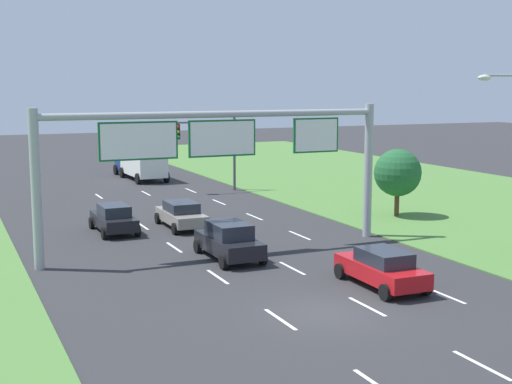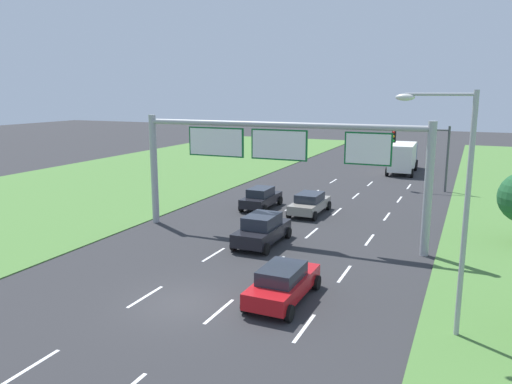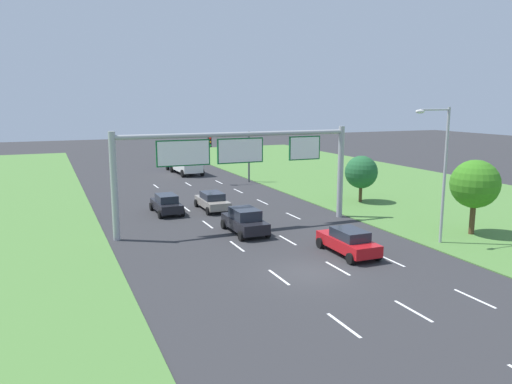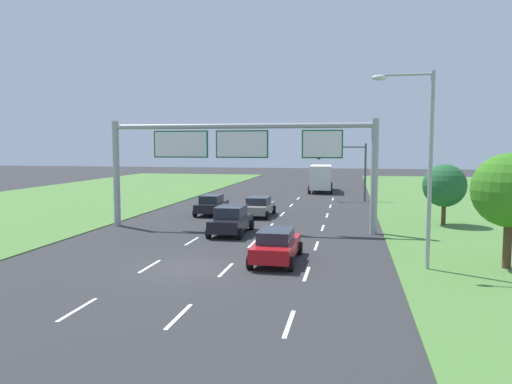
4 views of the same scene
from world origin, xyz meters
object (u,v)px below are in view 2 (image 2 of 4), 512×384
sign_gantry (275,154)px  box_truck (403,156)px  car_mid_lane (261,198)px  street_lamp (456,194)px  car_lead_silver (262,229)px  traffic_light_mast (424,146)px  car_far_ahead (310,203)px  car_near_red (283,283)px

sign_gantry → box_truck: bearing=82.7°
car_mid_lane → street_lamp: 20.83m
car_lead_silver → traffic_light_mast: traffic_light_mast is taller
car_far_ahead → traffic_light_mast: traffic_light_mast is taller
car_far_ahead → street_lamp: street_lamp is taller
box_truck → traffic_light_mast: 10.21m
car_near_red → car_far_ahead: 15.08m
traffic_light_mast → sign_gantry: bearing=-109.3°
car_lead_silver → box_truck: size_ratio=0.55×
car_lead_silver → car_mid_lane: 8.80m
car_lead_silver → car_near_red: bearing=-60.6°
street_lamp → car_lead_silver: bearing=144.7°
car_mid_lane → street_lamp: bearing=-48.7°
car_lead_silver → car_mid_lane: bearing=113.6°
car_mid_lane → traffic_light_mast: bearing=49.4°
car_mid_lane → street_lamp: size_ratio=0.50×
car_lead_silver → box_truck: box_truck is taller
traffic_light_mast → street_lamp: size_ratio=0.66×
car_lead_silver → box_truck: bearing=83.0°
traffic_light_mast → car_far_ahead: bearing=-117.4°
car_lead_silver → sign_gantry: bearing=85.5°
car_near_red → car_mid_lane: (-7.32, 14.85, 0.00)m
car_lead_silver → street_lamp: 13.04m
car_lead_silver → traffic_light_mast: (6.57, 20.03, 3.01)m
sign_gantry → street_lamp: street_lamp is taller
car_mid_lane → car_far_ahead: car_mid_lane is taller
car_mid_lane → car_near_red: bearing=-64.3°
box_truck → street_lamp: bearing=-82.3°
car_far_ahead → sign_gantry: 7.52m
sign_gantry → traffic_light_mast: 19.53m
car_lead_silver → box_truck: 29.83m
box_truck → sign_gantry: size_ratio=0.48×
car_lead_silver → sign_gantry: size_ratio=0.26×
car_far_ahead → box_truck: box_truck is taller
traffic_light_mast → car_near_red: bearing=-95.9°
car_mid_lane → car_far_ahead: size_ratio=0.94×
street_lamp → car_far_ahead: bearing=123.2°
car_lead_silver → car_far_ahead: size_ratio=1.00×
car_lead_silver → box_truck: (3.69, 29.59, 0.83)m
traffic_light_mast → car_lead_silver: bearing=-108.1°
car_near_red → car_far_ahead: bearing=104.3°
car_far_ahead → street_lamp: bearing=-56.3°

